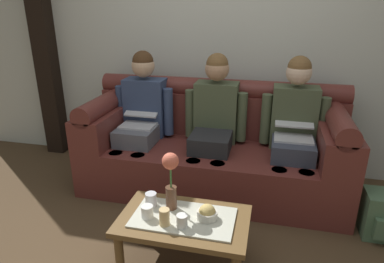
% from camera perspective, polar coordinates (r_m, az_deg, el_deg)
% --- Properties ---
extents(back_wall_patterned, '(6.00, 0.12, 2.90)m').
position_cam_1_polar(back_wall_patterned, '(3.39, 5.69, 17.78)').
color(back_wall_patterned, silver).
rests_on(back_wall_patterned, ground_plane).
extents(timber_pillar, '(0.20, 0.20, 2.90)m').
position_cam_1_polar(timber_pillar, '(4.01, -23.92, 16.64)').
color(timber_pillar, black).
rests_on(timber_pillar, ground_plane).
extents(couch, '(2.30, 0.88, 0.96)m').
position_cam_1_polar(couch, '(3.11, 3.62, -2.92)').
color(couch, maroon).
rests_on(couch, ground_plane).
extents(person_left, '(0.56, 0.67, 1.22)m').
position_cam_1_polar(person_left, '(3.19, -8.43, 2.98)').
color(person_left, '#595B66').
rests_on(person_left, ground_plane).
extents(person_middle, '(0.56, 0.67, 1.22)m').
position_cam_1_polar(person_middle, '(3.01, 3.73, 2.11)').
color(person_middle, '#232326').
rests_on(person_middle, ground_plane).
extents(person_right, '(0.56, 0.67, 1.22)m').
position_cam_1_polar(person_right, '(2.98, 16.73, 1.05)').
color(person_right, '#383D4C').
rests_on(person_right, ground_plane).
extents(coffee_table, '(0.82, 0.50, 0.36)m').
position_cam_1_polar(coffee_table, '(2.23, -1.41, -15.34)').
color(coffee_table, brown).
rests_on(coffee_table, ground_plane).
extents(flower_vase, '(0.11, 0.11, 0.39)m').
position_cam_1_polar(flower_vase, '(2.16, -3.59, -7.49)').
color(flower_vase, brown).
rests_on(flower_vase, coffee_table).
extents(snack_bowl, '(0.13, 0.13, 0.11)m').
position_cam_1_polar(snack_bowl, '(2.16, 2.55, -13.55)').
color(snack_bowl, silver).
rests_on(snack_bowl, coffee_table).
extents(cup_near_left, '(0.07, 0.07, 0.08)m').
position_cam_1_polar(cup_near_left, '(2.09, -1.69, -14.80)').
color(cup_near_left, white).
rests_on(cup_near_left, coffee_table).
extents(cup_near_right, '(0.08, 0.08, 0.08)m').
position_cam_1_polar(cup_near_right, '(2.18, -7.52, -13.21)').
color(cup_near_right, white).
rests_on(cup_near_right, coffee_table).
extents(cup_far_center, '(0.06, 0.06, 0.11)m').
position_cam_1_polar(cup_far_center, '(2.10, -4.65, -14.12)').
color(cup_far_center, '#DBB77A').
rests_on(cup_far_center, coffee_table).
extents(cup_far_left, '(0.08, 0.08, 0.09)m').
position_cam_1_polar(cup_far_left, '(2.30, -6.89, -11.22)').
color(cup_far_left, silver).
rests_on(cup_far_left, coffee_table).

